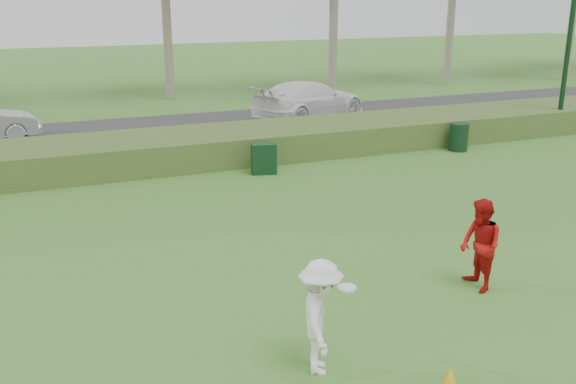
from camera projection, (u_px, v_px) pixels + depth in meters
name	position (u px, v px, depth m)	size (l,w,h in m)	color
ground	(387.00, 346.00, 9.77)	(120.00, 120.00, 0.00)	#356F25
reed_strip	(193.00, 148.00, 20.24)	(80.00, 3.00, 0.90)	#3F5C24
park_road	(161.00, 130.00, 24.79)	(80.00, 6.00, 0.06)	#2D2D2D
player_white	(320.00, 317.00, 8.90)	(1.04, 1.24, 1.68)	white
player_red	(480.00, 245.00, 11.41)	(0.82, 0.64, 1.68)	#B0100F
cone_yellow	(450.00, 374.00, 8.86)	(0.19, 0.19, 0.20)	gold
utility_cabinet	(264.00, 159.00, 18.92)	(0.72, 0.45, 0.91)	black
trash_bin	(459.00, 137.00, 21.65)	(0.63, 0.63, 0.94)	black
car_right	(309.00, 100.00, 26.85)	(2.18, 5.36, 1.55)	white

